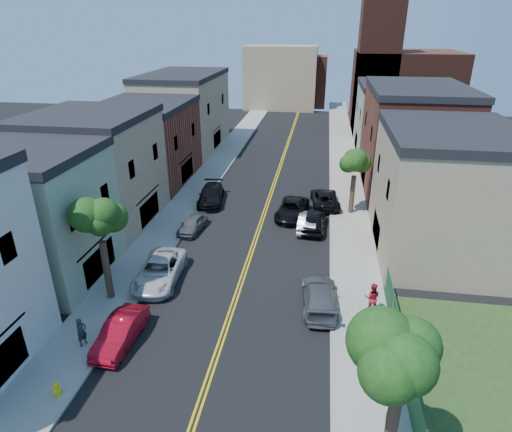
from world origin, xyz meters
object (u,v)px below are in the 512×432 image
at_px(grey_car_left, 193,224).
at_px(silver_car_right, 308,222).
at_px(black_car_right, 314,220).
at_px(fire_hydrant, 57,389).
at_px(white_pickup, 160,271).
at_px(pedestrian_right, 372,298).
at_px(black_suv_lane, 292,209).
at_px(grey_car_right, 320,296).
at_px(black_car_left, 211,195).
at_px(red_sedan, 120,332).
at_px(dark_car_right_far, 325,198).
at_px(pedestrian_left, 82,332).

height_order(grey_car_left, silver_car_right, silver_car_right).
xyz_separation_m(black_car_right, fire_hydrant, (-11.33, -20.16, -0.26)).
bearing_deg(white_pickup, pedestrian_right, -9.41).
xyz_separation_m(black_suv_lane, pedestrian_right, (5.83, -13.47, 0.36)).
relative_size(grey_car_right, black_car_right, 1.08).
height_order(grey_car_left, fire_hydrant, grey_car_left).
relative_size(black_car_left, grey_car_right, 1.06).
bearing_deg(black_car_right, white_pickup, 47.45).
distance_m(grey_car_right, black_car_right, 11.03).
distance_m(grey_car_left, pedestrian_right, 16.75).
bearing_deg(black_suv_lane, grey_car_right, -72.20).
bearing_deg(pedestrian_right, black_car_right, -66.26).
relative_size(red_sedan, silver_car_right, 1.01).
xyz_separation_m(grey_car_left, grey_car_right, (10.82, -9.08, 0.09)).
bearing_deg(dark_car_right_far, pedestrian_right, 93.81).
relative_size(black_car_left, silver_car_right, 1.26).
distance_m(silver_car_right, pedestrian_right, 11.91).
bearing_deg(black_car_left, grey_car_left, -97.32).
bearing_deg(grey_car_right, dark_car_right_far, -94.82).
distance_m(white_pickup, silver_car_right, 13.61).
relative_size(black_car_left, pedestrian_left, 3.31).
xyz_separation_m(red_sedan, dark_car_right_far, (10.92, 21.41, 0.01)).
relative_size(black_car_right, dark_car_right_far, 0.90).
bearing_deg(pedestrian_right, red_sedan, 24.29).
distance_m(black_car_left, pedestrian_left, 21.14).
bearing_deg(white_pickup, grey_car_left, 86.60).
bearing_deg(grey_car_left, white_pickup, -83.52).
distance_m(grey_car_left, fire_hydrant, 18.27).
relative_size(grey_car_right, black_suv_lane, 0.96).
distance_m(white_pickup, black_suv_lane, 14.48).
bearing_deg(grey_car_right, grey_car_left, -44.19).
distance_m(grey_car_right, silver_car_right, 10.96).
height_order(pedestrian_left, fire_hydrant, pedestrian_left).
distance_m(red_sedan, black_car_left, 20.45).
bearing_deg(pedestrian_right, dark_car_right_far, -74.94).
distance_m(white_pickup, pedestrian_left, 7.16).
height_order(black_car_right, fire_hydrant, black_car_right).
bearing_deg(fire_hydrant, grey_car_right, 37.28).
distance_m(grey_car_left, dark_car_right_far, 13.19).
height_order(white_pickup, grey_car_left, white_pickup).
xyz_separation_m(black_car_left, fire_hydrant, (-1.20, -24.55, -0.24)).
bearing_deg(silver_car_right, dark_car_right_far, -102.12).
relative_size(red_sedan, black_car_left, 0.81).
height_order(red_sedan, grey_car_right, grey_car_right).
height_order(white_pickup, fire_hydrant, white_pickup).
height_order(grey_car_right, pedestrian_left, pedestrian_left).
bearing_deg(dark_car_right_far, red_sedan, 56.76).
distance_m(black_suv_lane, fire_hydrant, 24.26).
bearing_deg(fire_hydrant, grey_car_left, 86.23).
xyz_separation_m(black_car_left, pedestrian_left, (-1.82, -21.06, 0.18)).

